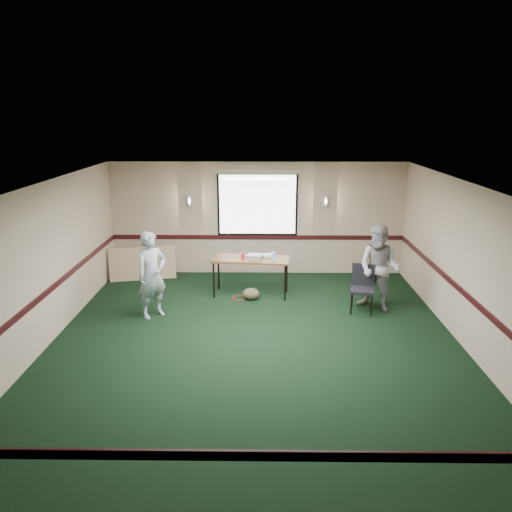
{
  "coord_description": "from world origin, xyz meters",
  "views": [
    {
      "loc": [
        0.12,
        -7.7,
        3.79
      ],
      "look_at": [
        0.0,
        1.3,
        1.2
      ],
      "focal_mm": 35.0,
      "sensor_mm": 36.0,
      "label": 1
    }
  ],
  "objects_px": {
    "person_right": "(379,268)",
    "person_left": "(152,275)",
    "conference_chair": "(363,284)",
    "folding_table": "(251,261)",
    "projector": "(255,257)"
  },
  "relations": [
    {
      "from": "conference_chair",
      "to": "projector",
      "type": "bearing_deg",
      "value": 172.52
    },
    {
      "from": "projector",
      "to": "conference_chair",
      "type": "height_order",
      "value": "conference_chair"
    },
    {
      "from": "folding_table",
      "to": "conference_chair",
      "type": "relative_size",
      "value": 1.83
    },
    {
      "from": "person_right",
      "to": "person_left",
      "type": "bearing_deg",
      "value": -140.15
    },
    {
      "from": "folding_table",
      "to": "person_left",
      "type": "bearing_deg",
      "value": -140.4
    },
    {
      "from": "folding_table",
      "to": "conference_chair",
      "type": "distance_m",
      "value": 2.4
    },
    {
      "from": "folding_table",
      "to": "person_left",
      "type": "relative_size",
      "value": 1.02
    },
    {
      "from": "conference_chair",
      "to": "person_right",
      "type": "xyz_separation_m",
      "value": [
        0.31,
        0.06,
        0.31
      ]
    },
    {
      "from": "conference_chair",
      "to": "person_left",
      "type": "bearing_deg",
      "value": -162.17
    },
    {
      "from": "projector",
      "to": "folding_table",
      "type": "bearing_deg",
      "value": 156.65
    },
    {
      "from": "projector",
      "to": "conference_chair",
      "type": "bearing_deg",
      "value": -9.27
    },
    {
      "from": "projector",
      "to": "person_right",
      "type": "relative_size",
      "value": 0.17
    },
    {
      "from": "projector",
      "to": "person_right",
      "type": "xyz_separation_m",
      "value": [
        2.45,
        -0.74,
        -0.01
      ]
    },
    {
      "from": "folding_table",
      "to": "person_left",
      "type": "xyz_separation_m",
      "value": [
        -1.85,
        -1.21,
        0.08
      ]
    },
    {
      "from": "folding_table",
      "to": "projector",
      "type": "relative_size",
      "value": 5.79
    }
  ]
}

